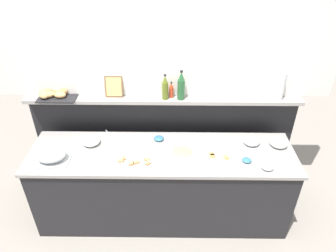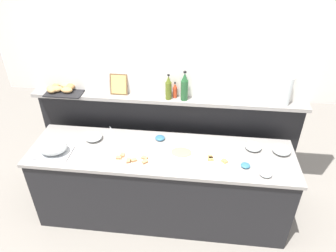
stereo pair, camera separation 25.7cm
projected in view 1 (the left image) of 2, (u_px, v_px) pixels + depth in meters
The scene contains 21 objects.
ground_plane at pixel (164, 177), 4.09m from camera, with size 12.00×12.00×0.00m, color gray.
buffet_counter at pixel (162, 185), 3.35m from camera, with size 2.66×0.71×0.89m.
back_ledge_unit at pixel (163, 140), 3.67m from camera, with size 2.94×0.22×1.26m.
upper_wall_panel at pixel (162, 32), 2.99m from camera, with size 3.54×0.08×1.34m, color white.
sandwich_platter_rear at pixel (218, 157), 3.02m from camera, with size 0.28×0.20×0.04m.
sandwich_platter_front at pixel (135, 161), 2.97m from camera, with size 0.36×0.18×0.04m.
cold_cuts_platter at pixel (182, 152), 3.09m from camera, with size 0.27×0.23×0.02m.
serving_cloche at pixel (51, 155), 2.95m from camera, with size 0.34×0.24×0.17m.
glass_bowl_large at pixel (251, 141), 3.20m from camera, with size 0.17×0.17×0.07m.
glass_bowl_medium at pixel (267, 167), 2.89m from camera, with size 0.12×0.12×0.05m.
glass_bowl_small at pixel (279, 143), 3.17m from camera, with size 0.18×0.18×0.07m.
glass_bowl_extra at pixel (91, 141), 3.20m from camera, with size 0.18×0.18×0.07m.
condiment_bowl_teal at pixel (247, 160), 2.97m from camera, with size 0.09×0.09×0.03m, color teal.
condiment_bowl_dark at pixel (159, 138), 3.27m from camera, with size 0.10×0.10×0.04m, color teal.
serving_tongs at pixel (108, 135), 3.34m from camera, with size 0.16×0.16×0.01m.
wine_bottle_green at pixel (181, 86), 3.19m from camera, with size 0.08×0.08×0.32m.
hot_sauce_bottle at pixel (171, 91), 3.25m from camera, with size 0.04×0.04×0.18m.
olive_oil_bottle at pixel (165, 88), 3.20m from camera, with size 0.06×0.06×0.28m.
bread_basket at pixel (55, 93), 3.29m from camera, with size 0.42×0.28×0.08m.
framed_picture at pixel (114, 87), 3.25m from camera, with size 0.19×0.06×0.22m.
water_carafe at pixel (281, 86), 3.18m from camera, with size 0.09×0.09×0.30m, color silver.
Camera 1 is at (0.09, -2.44, 2.82)m, focal length 33.26 mm.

